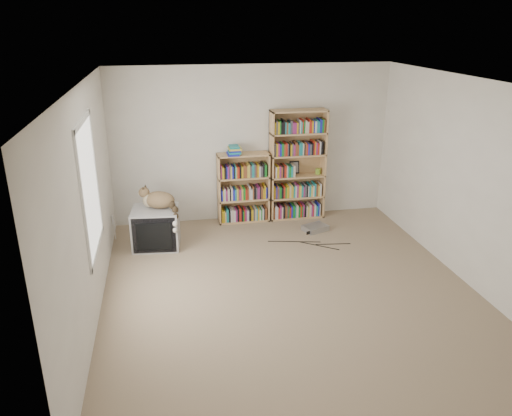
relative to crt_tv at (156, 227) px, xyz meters
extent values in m
cube|color=gray|center=(1.60, -1.61, -0.29)|extent=(4.50, 5.00, 0.01)
cube|color=silver|center=(1.60, 0.89, 0.96)|extent=(4.50, 0.02, 2.50)
cube|color=silver|center=(1.60, -4.11, 0.96)|extent=(4.50, 0.02, 2.50)
cube|color=silver|center=(-0.65, -1.61, 0.96)|extent=(0.02, 5.00, 2.50)
cube|color=silver|center=(3.85, -1.61, 0.96)|extent=(0.02, 5.00, 2.50)
cube|color=white|center=(1.60, -1.61, 2.21)|extent=(4.50, 5.00, 0.02)
cube|color=white|center=(-0.64, -1.41, 1.11)|extent=(0.02, 1.22, 1.52)
cube|color=#A4A4A6|center=(0.00, -0.01, 0.00)|extent=(0.71, 0.66, 0.57)
cube|color=black|center=(-0.03, -0.29, 0.00)|extent=(0.61, 0.09, 0.53)
cube|color=black|center=(-0.03, -0.31, -0.01)|extent=(0.49, 0.06, 0.40)
cube|color=black|center=(0.01, 0.12, -0.01)|extent=(0.43, 0.36, 0.34)
ellipsoid|color=#392317|center=(0.07, 0.04, 0.41)|extent=(0.52, 0.42, 0.25)
ellipsoid|color=#392317|center=(0.18, 0.00, 0.40)|extent=(0.26, 0.28, 0.18)
ellipsoid|color=tan|center=(-0.07, 0.07, 0.40)|extent=(0.22, 0.22, 0.20)
ellipsoid|color=#392317|center=(-0.13, 0.10, 0.52)|extent=(0.20, 0.19, 0.15)
sphere|color=beige|center=(-0.19, 0.12, 0.49)|extent=(0.08, 0.08, 0.06)
cone|color=black|center=(-0.14, 0.07, 0.59)|extent=(0.08, 0.09, 0.08)
cone|color=black|center=(-0.11, 0.15, 0.59)|extent=(0.08, 0.09, 0.08)
cube|color=tan|center=(1.88, 0.73, 0.62)|extent=(0.03, 0.30, 1.80)
cube|color=tan|center=(2.75, 0.73, 0.62)|extent=(0.02, 0.30, 1.80)
cube|color=tan|center=(2.31, 0.87, 0.62)|extent=(0.90, 0.03, 1.80)
cube|color=tan|center=(2.31, 0.73, 1.51)|extent=(0.90, 0.30, 0.02)
cube|color=tan|center=(2.31, 0.73, -0.27)|extent=(0.90, 0.30, 0.03)
cube|color=tan|center=(2.31, 0.73, 0.08)|extent=(0.90, 0.30, 0.03)
cube|color=tan|center=(2.31, 0.73, 0.44)|extent=(0.90, 0.30, 0.02)
cube|color=tan|center=(2.31, 0.73, 0.79)|extent=(0.90, 0.30, 0.02)
cube|color=tan|center=(2.31, 0.73, 1.15)|extent=(0.90, 0.30, 0.02)
cube|color=#AB2316|center=(2.31, 0.73, -0.17)|extent=(0.82, 0.24, 0.19)
cube|color=#1B22B3|center=(2.31, 0.73, 0.19)|extent=(0.82, 0.24, 0.19)
cube|color=#147122|center=(2.31, 0.73, 0.55)|extent=(0.82, 0.24, 0.19)
cube|color=#C1B39F|center=(2.31, 0.73, 0.90)|extent=(0.82, 0.24, 0.19)
cube|color=black|center=(2.31, 0.73, 1.26)|extent=(0.82, 0.24, 0.19)
cube|color=tan|center=(1.01, 0.73, 0.28)|extent=(0.02, 0.30, 1.14)
cube|color=tan|center=(1.82, 0.73, 0.28)|extent=(0.03, 0.30, 1.14)
cube|color=tan|center=(1.42, 0.87, 0.28)|extent=(0.83, 0.03, 1.14)
cube|color=tan|center=(1.42, 0.73, 0.84)|extent=(0.83, 0.30, 0.02)
cube|color=tan|center=(1.42, 0.73, -0.27)|extent=(0.83, 0.30, 0.03)
cube|color=tan|center=(1.42, 0.73, 0.10)|extent=(0.83, 0.30, 0.03)
cube|color=tan|center=(1.42, 0.73, 0.47)|extent=(0.83, 0.30, 0.02)
cube|color=#AB2316|center=(1.42, 0.73, -0.17)|extent=(0.75, 0.24, 0.19)
cube|color=#1B22B3|center=(1.42, 0.73, 0.21)|extent=(0.75, 0.24, 0.19)
cube|color=#147122|center=(1.42, 0.73, 0.58)|extent=(0.75, 0.24, 0.19)
cube|color=#AB2316|center=(1.26, 0.70, 0.93)|extent=(0.20, 0.27, 0.14)
cylinder|color=olive|center=(2.67, 0.73, 0.50)|extent=(0.09, 0.09, 0.10)
cube|color=black|center=(2.29, 0.83, 0.56)|extent=(0.16, 0.05, 0.21)
cube|color=#9E9EA2|center=(2.46, 0.10, -0.24)|extent=(0.44, 0.38, 0.08)
cube|color=silver|center=(-0.64, 0.34, 0.03)|extent=(0.01, 0.08, 0.13)
camera|label=1|loc=(0.18, -6.87, 2.84)|focal=35.00mm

